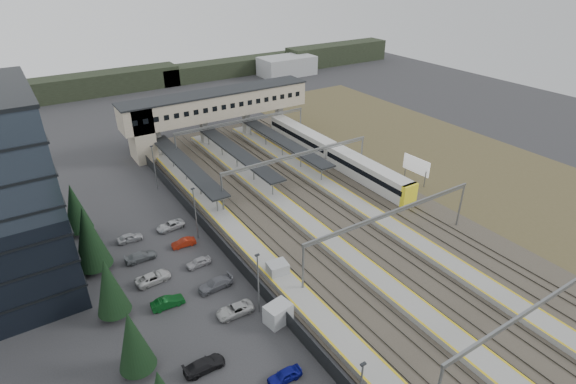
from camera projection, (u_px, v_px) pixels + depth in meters
ground at (282, 255)px, 61.19m from camera, size 220.00×220.00×0.00m
conifer_row at (118, 304)px, 45.58m from camera, size 4.42×49.82×9.50m
car_park at (213, 323)px, 49.05m from camera, size 10.54×44.60×1.28m
lampposts at (222, 242)px, 56.27m from camera, size 0.50×53.25×8.07m
fence at (222, 245)px, 61.34m from camera, size 0.08×90.00×2.00m
relay_cabin_near at (278, 314)px, 49.55m from camera, size 3.14×2.53×2.35m
relay_cabin_far at (278, 271)px, 56.31m from camera, size 2.67×2.31×2.25m
rail_corridor at (316, 217)px, 69.20m from camera, size 34.00×90.00×0.92m
canopies at (236, 152)px, 82.71m from camera, size 23.10×30.00×3.28m
footbridge at (205, 109)px, 92.28m from camera, size 40.40×6.40×11.20m
gantries at (340, 185)px, 66.29m from camera, size 28.40×62.28×7.17m
train at (333, 154)px, 86.42m from camera, size 2.95×41.04×3.72m
billboard at (416, 166)px, 78.96m from camera, size 0.48×5.64×4.73m
scrub_east at (466, 166)px, 86.28m from camera, size 34.00×120.00×0.06m
treeline_far at (190, 74)px, 139.61m from camera, size 170.00×19.00×7.00m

